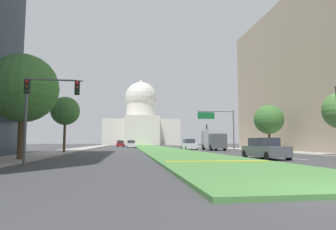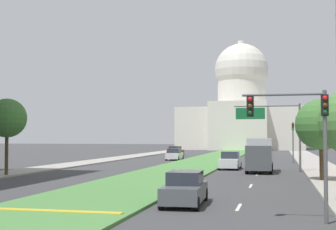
# 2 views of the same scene
# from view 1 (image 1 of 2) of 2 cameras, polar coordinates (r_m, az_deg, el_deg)

# --- Properties ---
(ground_plane) EXTENTS (271.55, 271.55, 0.00)m
(ground_plane) POSITION_cam_1_polar(r_m,az_deg,el_deg) (68.07, -3.30, -6.49)
(ground_plane) COLOR #3D3D3F
(grass_median) EXTENTS (7.23, 111.09, 0.14)m
(grass_median) POSITION_cam_1_polar(r_m,az_deg,el_deg) (61.92, -2.84, -6.54)
(grass_median) COLOR #4C8442
(grass_median) RESTS_ON ground_plane
(median_curb_nose) EXTENTS (6.51, 0.50, 0.04)m
(median_curb_nose) POSITION_cam_1_polar(r_m,az_deg,el_deg) (17.89, 9.99, -9.05)
(median_curb_nose) COLOR gold
(median_curb_nose) RESTS_ON grass_median
(lane_dashes_right) EXTENTS (0.16, 34.40, 0.01)m
(lane_dashes_right) POSITION_cam_1_polar(r_m,az_deg,el_deg) (40.59, 11.24, -7.15)
(lane_dashes_right) COLOR silver
(lane_dashes_right) RESTS_ON ground_plane
(sidewalk_left) EXTENTS (4.00, 111.09, 0.15)m
(sidewalk_left) POSITION_cam_1_polar(r_m,az_deg,el_deg) (56.16, -16.68, -6.43)
(sidewalk_left) COLOR #9E9991
(sidewalk_left) RESTS_ON ground_plane
(sidewalk_right) EXTENTS (4.00, 111.09, 0.15)m
(sidewalk_right) POSITION_cam_1_polar(r_m,az_deg,el_deg) (58.80, 11.47, -6.49)
(sidewalk_right) COLOR #9E9991
(sidewalk_right) RESTS_ON ground_plane
(capitol_building) EXTENTS (32.10, 27.58, 29.32)m
(capitol_building) POSITION_cam_1_polar(r_m,az_deg,el_deg) (129.26, -5.44, -1.50)
(capitol_building) COLOR silver
(capitol_building) RESTS_ON ground_plane
(traffic_light_near_left) EXTENTS (3.34, 0.35, 5.20)m
(traffic_light_near_left) POSITION_cam_1_polar(r_m,az_deg,el_deg) (18.63, -23.90, 2.69)
(traffic_light_near_left) COLOR #515456
(traffic_light_near_left) RESTS_ON ground_plane
(traffic_light_far_right) EXTENTS (0.28, 0.35, 5.20)m
(traffic_light_far_right) POSITION_cam_1_polar(r_m,az_deg,el_deg) (62.87, 7.74, -3.52)
(traffic_light_far_right) COLOR #515456
(traffic_light_far_right) RESTS_ON ground_plane
(overhead_guide_sign) EXTENTS (6.26, 0.20, 6.50)m
(overhead_guide_sign) POSITION_cam_1_polar(r_m,az_deg,el_deg) (47.45, 10.23, -1.25)
(overhead_guide_sign) COLOR #515456
(overhead_guide_sign) RESTS_ON ground_plane
(street_tree_left_near) EXTENTS (4.83, 4.83, 7.52)m
(street_tree_left_near) POSITION_cam_1_polar(r_m,az_deg,el_deg) (22.68, -26.88, 4.76)
(street_tree_left_near) COLOR #4C3823
(street_tree_left_near) RESTS_ON ground_plane
(street_tree_left_mid) EXTENTS (3.32, 3.32, 6.60)m
(street_tree_left_mid) POSITION_cam_1_polar(r_m,az_deg,el_deg) (35.49, -19.78, 0.74)
(street_tree_left_mid) COLOR #4C3823
(street_tree_left_mid) RESTS_ON ground_plane
(street_tree_right_mid) EXTENTS (3.82, 3.82, 6.18)m
(street_tree_right_mid) POSITION_cam_1_polar(r_m,az_deg,el_deg) (39.76, 19.44, -0.85)
(street_tree_right_mid) COLOR #4C3823
(street_tree_right_mid) RESTS_ON ground_plane
(sedan_lead_stopped) EXTENTS (2.04, 4.58, 1.65)m
(sedan_lead_stopped) POSITION_cam_1_polar(r_m,az_deg,el_deg) (23.71, 18.70, -6.43)
(sedan_lead_stopped) COLOR #4C5156
(sedan_lead_stopped) RESTS_ON ground_plane
(sedan_midblock) EXTENTS (2.00, 4.71, 1.83)m
(sedan_midblock) POSITION_cam_1_polar(r_m,az_deg,el_deg) (49.01, 4.20, -5.92)
(sedan_midblock) COLOR silver
(sedan_midblock) RESTS_ON ground_plane
(sedan_distant) EXTENTS (1.98, 4.40, 1.70)m
(sedan_distant) POSITION_cam_1_polar(r_m,az_deg,el_deg) (65.28, -7.36, -5.80)
(sedan_distant) COLOR silver
(sedan_distant) RESTS_ON ground_plane
(sedan_far_horizon) EXTENTS (2.18, 4.77, 1.73)m
(sedan_far_horizon) POSITION_cam_1_polar(r_m,az_deg,el_deg) (78.54, -9.41, -5.68)
(sedan_far_horizon) COLOR maroon
(sedan_far_horizon) RESTS_ON ground_plane
(box_truck_delivery) EXTENTS (2.40, 6.40, 3.20)m
(box_truck_delivery) POSITION_cam_1_polar(r_m,az_deg,el_deg) (46.18, 8.98, -4.88)
(box_truck_delivery) COLOR #4C5156
(box_truck_delivery) RESTS_ON ground_plane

